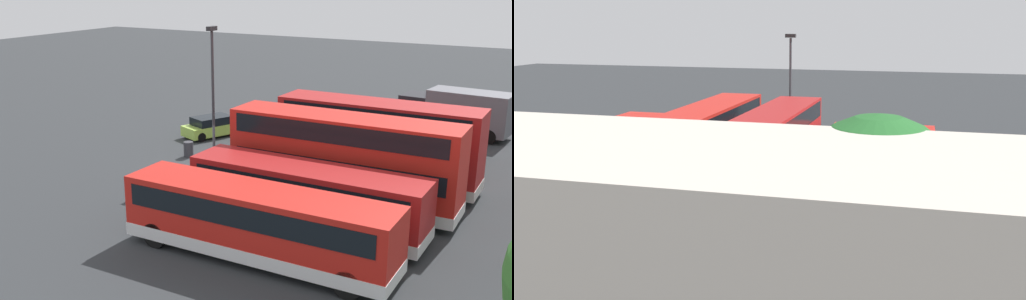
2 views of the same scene
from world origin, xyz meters
The scene contains 12 objects.
ground_plane centered at (0.00, 0.00, 0.00)m, with size 140.00×140.00×0.00m, color #2D3033.
bus_single_deck_near_end centered at (-8.96, 8.57, 1.62)m, with size 3.08×10.96×2.95m.
bus_single_deck_second centered at (-5.49, 8.57, 1.62)m, with size 2.94×10.67×2.95m.
bus_double_decker_third centered at (-2.05, 9.61, 2.45)m, with size 2.61×10.81×4.55m.
bus_double_decker_fourth centered at (1.89, 9.24, 2.45)m, with size 2.68×11.32×4.55m.
bus_single_deck_fifth centered at (5.37, 8.93, 1.62)m, with size 2.67×10.82×2.95m.
bus_single_deck_sixth centered at (8.98, 8.50, 1.62)m, with size 2.62×11.45×2.95m.
car_hatchback_silver centered at (-6.26, -3.66, 0.70)m, with size 4.74×3.37×1.43m.
lamp_post_tall centered at (-0.42, 0.25, 4.78)m, with size 0.70×0.30×8.19m.
waste_bin_yellow centered at (-1.32, -2.26, 0.47)m, with size 0.60×0.60×0.95m, color #333338.
tree_midright centered at (-8.69, 23.86, 4.10)m, with size 5.13×5.13×6.67m.
depot_building_backdrop centered at (-1.77, 27.71, 3.15)m, with size 25.08×7.23×6.30m, color beige.
Camera 2 is at (-10.37, 41.17, 9.28)m, focal length 43.91 mm.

